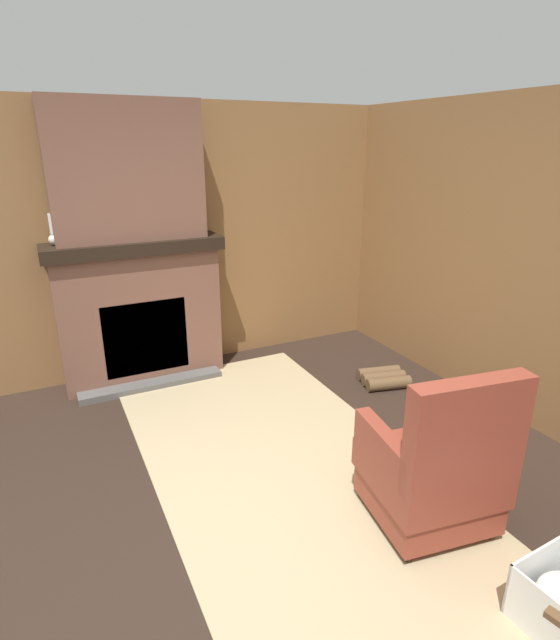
# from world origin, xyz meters

# --- Properties ---
(ground_plane) EXTENTS (14.00, 14.00, 0.00)m
(ground_plane) POSITION_xyz_m (0.00, 0.00, 0.00)
(ground_plane) COLOR #2D2119
(wood_panel_wall_left) EXTENTS (0.06, 5.63, 2.47)m
(wood_panel_wall_left) POSITION_xyz_m (-2.54, 0.00, 1.23)
(wood_panel_wall_left) COLOR olive
(wood_panel_wall_left) RESTS_ON ground
(fireplace_hearth) EXTENTS (0.56, 1.51, 1.31)m
(fireplace_hearth) POSITION_xyz_m (-2.33, 0.00, 0.65)
(fireplace_hearth) COLOR brown
(fireplace_hearth) RESTS_ON ground
(chimney_breast) EXTENTS (0.31, 1.24, 1.14)m
(chimney_breast) POSITION_xyz_m (-2.34, 0.00, 1.88)
(chimney_breast) COLOR brown
(chimney_breast) RESTS_ON fireplace_hearth
(area_rug) EXTENTS (4.11, 1.72, 0.01)m
(area_rug) POSITION_xyz_m (-0.20, 0.55, 0.01)
(area_rug) COLOR tan
(area_rug) RESTS_ON ground
(armchair) EXTENTS (0.74, 0.75, 1.03)m
(armchair) POSITION_xyz_m (0.35, 1.06, 0.37)
(armchair) COLOR brown
(armchair) RESTS_ON ground
(firewood_stack) EXTENTS (0.43, 0.47, 0.11)m
(firewood_stack) POSITION_xyz_m (-1.23, 1.94, 0.06)
(firewood_stack) COLOR brown
(firewood_stack) RESTS_ON ground
(oil_lamp_vase) EXTENTS (0.10, 0.10, 0.26)m
(oil_lamp_vase) POSITION_xyz_m (-2.37, -0.62, 1.40)
(oil_lamp_vase) COLOR silver
(oil_lamp_vase) RESTS_ON fireplace_hearth
(storage_case) EXTENTS (0.16, 0.22, 0.12)m
(storage_case) POSITION_xyz_m (-2.37, 0.29, 1.37)
(storage_case) COLOR brown
(storage_case) RESTS_ON fireplace_hearth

